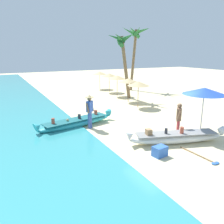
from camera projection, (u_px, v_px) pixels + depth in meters
name	position (u px, v px, depth m)	size (l,w,h in m)	color
ground_plane	(156.00, 134.00, 11.21)	(80.00, 80.00, 0.00)	beige
boat_white_foreground	(176.00, 137.00, 10.08)	(4.52, 2.07, 0.77)	white
boat_cyan_midground	(76.00, 122.00, 12.28)	(4.70, 1.70, 0.74)	#33B2BC
person_vendor_hatted	(90.00, 109.00, 11.83)	(0.56, 0.48, 1.82)	#3D5BA8
person_tourist_customer	(179.00, 118.00, 10.79)	(0.51, 0.54, 1.62)	#B2383D
patio_umbrella_large	(204.00, 91.00, 10.49)	(2.00, 2.00, 2.36)	#B7B7BC
parasol_row_0	(138.00, 84.00, 16.34)	(1.60, 1.60, 1.91)	#8E6B47
parasol_row_1	(129.00, 80.00, 18.22)	(1.60, 1.60, 1.91)	#8E6B47
parasol_row_2	(117.00, 77.00, 20.50)	(1.60, 1.60, 1.91)	#8E6B47
parasol_row_3	(109.00, 75.00, 22.55)	(1.60, 1.60, 1.91)	#8E6B47
parasol_row_4	(100.00, 73.00, 24.65)	(1.60, 1.60, 1.91)	#8E6B47
palm_tree_tall_inland	(123.00, 47.00, 18.67)	(2.36, 2.69, 5.57)	brown
palm_tree_leaning_seaward	(136.00, 39.00, 23.18)	(2.99, 2.59, 6.55)	brown
cooler_box	(160.00, 151.00, 8.80)	(0.54, 0.39, 0.41)	blue
paddle	(203.00, 157.00, 8.69)	(0.37, 1.80, 0.05)	#8E6B47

